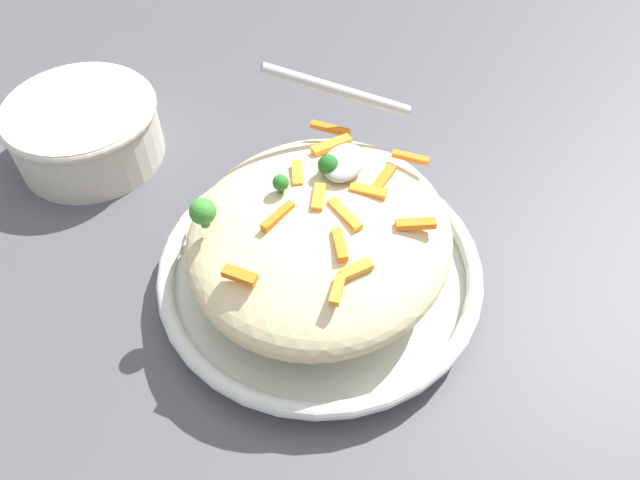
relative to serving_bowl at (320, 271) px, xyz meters
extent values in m
plane|color=#4C4C51|center=(0.00, 0.00, -0.02)|extent=(2.40, 2.40, 0.00)
cylinder|color=silver|center=(0.00, 0.00, -0.01)|extent=(0.31, 0.31, 0.02)
torus|color=silver|center=(0.00, 0.00, 0.01)|extent=(0.34, 0.34, 0.02)
torus|color=black|center=(0.00, 0.00, 0.01)|extent=(0.33, 0.33, 0.00)
ellipsoid|color=beige|center=(0.00, 0.00, 0.06)|extent=(0.28, 0.26, 0.09)
cube|color=orange|center=(0.04, -0.03, 0.10)|extent=(0.01, 0.04, 0.01)
cube|color=orange|center=(-0.08, -0.05, 0.10)|extent=(0.03, 0.01, 0.01)
cube|color=orange|center=(0.02, -0.09, 0.10)|extent=(0.03, 0.04, 0.01)
cube|color=orange|center=(0.00, -0.02, 0.10)|extent=(0.03, 0.04, 0.01)
cube|color=orange|center=(-0.10, 0.03, 0.10)|extent=(0.01, 0.03, 0.01)
cube|color=orange|center=(0.01, 0.01, 0.10)|extent=(0.03, 0.02, 0.01)
cube|color=orange|center=(-0.05, -0.06, 0.10)|extent=(0.03, 0.03, 0.01)
cube|color=orange|center=(0.03, 0.04, 0.10)|extent=(0.03, 0.02, 0.01)
cube|color=orange|center=(0.09, 0.03, 0.10)|extent=(0.04, 0.03, 0.01)
cube|color=orange|center=(-0.03, 0.03, 0.10)|extent=(0.04, 0.02, 0.01)
cube|color=orange|center=(0.06, -0.04, 0.10)|extent=(0.04, 0.01, 0.01)
cube|color=orange|center=(0.10, -0.05, 0.10)|extent=(0.01, 0.04, 0.01)
cube|color=orange|center=(-0.03, -0.03, 0.10)|extent=(0.03, 0.03, 0.01)
cube|color=orange|center=(0.11, 0.04, 0.10)|extent=(0.01, 0.04, 0.01)
cylinder|color=#296820|center=(0.01, 0.04, 0.10)|extent=(0.01, 0.01, 0.01)
sphere|color=#2D7A28|center=(0.01, 0.04, 0.11)|extent=(0.02, 0.02, 0.02)
cylinder|color=#205B1C|center=(0.04, 0.01, 0.10)|extent=(0.01, 0.01, 0.01)
sphere|color=#236B23|center=(0.04, 0.01, 0.11)|extent=(0.02, 0.02, 0.02)
cylinder|color=#377928|center=(-0.06, 0.09, 0.10)|extent=(0.01, 0.01, 0.01)
sphere|color=#3D8E33|center=(-0.06, 0.09, 0.11)|extent=(0.03, 0.03, 0.03)
ellipsoid|color=#B7B7BC|center=(0.06, 0.00, 0.11)|extent=(0.06, 0.04, 0.02)
cylinder|color=#B7B7BC|center=(0.13, 0.04, 0.14)|extent=(0.08, 0.15, 0.07)
cylinder|color=beige|center=(0.07, 0.35, 0.02)|extent=(0.18, 0.18, 0.08)
torus|color=beige|center=(0.07, 0.35, 0.05)|extent=(0.19, 0.19, 0.01)
camera|label=1|loc=(-0.36, -0.16, 0.52)|focal=34.33mm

